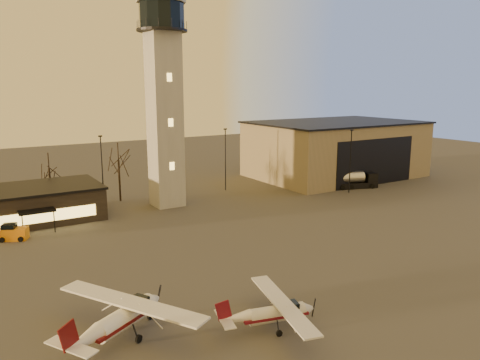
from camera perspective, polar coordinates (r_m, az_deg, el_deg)
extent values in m
plane|color=#3B3836|center=(43.68, 7.16, -11.48)|extent=(220.00, 220.00, 0.00)
cube|color=#9C9994|center=(66.40, -9.14, 7.05)|extent=(4.00, 4.00, 24.00)
cylinder|color=black|center=(66.59, -9.49, 17.53)|extent=(6.80, 6.80, 0.30)
cylinder|color=black|center=(66.82, -9.54, 19.11)|extent=(6.00, 6.00, 3.40)
cylinder|color=#9C9994|center=(67.10, -9.60, 20.71)|extent=(6.60, 6.60, 0.40)
cube|color=#9A8365|center=(90.37, 11.53, 3.65)|extent=(30.00, 20.00, 10.00)
cube|color=black|center=(89.84, 11.66, 6.91)|extent=(30.60, 20.60, 0.30)
cube|color=black|center=(83.60, 16.20, 2.11)|extent=(18.00, 0.10, 8.00)
cube|color=black|center=(59.35, -23.54, -3.51)|extent=(4.00, 2.00, 0.20)
cylinder|color=black|center=(68.47, -16.44, 0.95)|extent=(0.16, 0.16, 10.00)
cube|color=black|center=(67.76, -16.68, 5.15)|extent=(0.50, 0.25, 0.18)
cylinder|color=black|center=(76.09, -1.79, 2.44)|extent=(0.16, 0.16, 10.00)
cube|color=black|center=(75.46, -1.81, 6.23)|extent=(0.50, 0.25, 0.18)
cylinder|color=black|center=(76.35, 13.30, 2.16)|extent=(0.16, 0.16, 10.00)
cube|color=black|center=(75.72, 13.48, 5.94)|extent=(0.50, 0.25, 0.18)
cylinder|color=black|center=(73.44, -22.11, -0.63)|extent=(0.28, 0.28, 5.25)
cylinder|color=black|center=(71.53, -14.47, -0.08)|extent=(0.28, 0.28, 6.16)
cylinder|color=black|center=(76.52, -8.48, 0.46)|extent=(0.28, 0.28, 4.97)
cylinder|color=silver|center=(34.52, 4.51, -15.93)|extent=(4.25, 2.11, 1.16)
cone|color=silver|center=(35.41, 8.24, -15.26)|extent=(1.04, 1.26, 1.10)
cone|color=silver|center=(33.53, -0.48, -16.50)|extent=(2.31, 1.46, 0.98)
cube|color=black|center=(34.65, 5.93, -15.10)|extent=(1.52, 1.23, 0.62)
cube|color=#5F0D19|center=(34.48, 4.22, -16.04)|extent=(4.95, 2.31, 0.20)
cube|color=silver|center=(34.36, 5.24, -14.78)|extent=(3.65, 9.83, 0.12)
cube|color=silver|center=(33.29, -1.86, -16.56)|extent=(1.48, 3.04, 0.07)
cube|color=#5F0D19|center=(32.98, -2.02, -15.62)|extent=(1.22, 0.37, 1.51)
cylinder|color=white|center=(34.32, -13.76, -15.92)|extent=(5.10, 3.74, 1.43)
cone|color=white|center=(36.31, -10.53, -14.18)|extent=(1.53, 1.67, 1.36)
cone|color=white|center=(31.95, -18.50, -18.07)|extent=(2.89, 2.35, 1.21)
cube|color=black|center=(34.82, -12.56, -14.53)|extent=(2.00, 1.82, 0.77)
cube|color=#5A0C0D|center=(34.20, -14.02, -16.14)|extent=(5.88, 4.21, 0.24)
cube|color=white|center=(34.30, -13.20, -14.31)|extent=(7.41, 11.31, 0.15)
cube|color=white|center=(31.34, -19.90, -18.56)|extent=(2.65, 3.64, 0.09)
cube|color=#5A0C0D|center=(30.91, -20.15, -17.40)|extent=(1.37, 0.83, 1.86)
cube|color=black|center=(80.80, 13.77, -0.61)|extent=(7.89, 4.50, 0.98)
cube|color=black|center=(81.88, 15.61, 0.32)|extent=(2.36, 2.53, 1.61)
cube|color=black|center=(82.13, 16.00, 0.52)|extent=(0.64, 1.64, 0.89)
cylinder|color=silver|center=(80.06, 13.13, 0.33)|extent=(5.35, 3.40, 1.88)
cube|color=orange|center=(58.30, -25.88, -5.93)|extent=(3.32, 2.64, 1.37)
cube|color=black|center=(58.21, -26.32, -5.19)|extent=(1.81, 1.81, 0.78)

